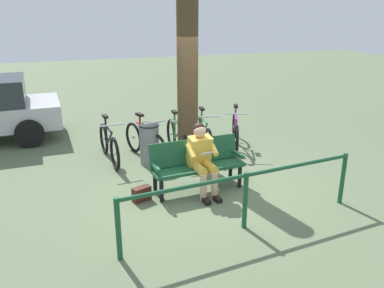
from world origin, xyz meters
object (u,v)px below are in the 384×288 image
at_px(bicycle_orange, 145,142).
at_px(tree_trunk, 188,81).
at_px(person_reading, 202,156).
at_px(bicycle_green, 203,135).
at_px(bicycle_silver, 235,132).
at_px(bench, 196,161).
at_px(bicycle_purple, 109,145).
at_px(litter_bin, 149,144).
at_px(handbag, 142,194).
at_px(bicycle_blue, 177,139).

bearing_deg(bicycle_orange, tree_trunk, 40.87).
bearing_deg(person_reading, bicycle_green, -115.24).
height_order(bicycle_silver, bicycle_orange, same).
distance_m(bicycle_silver, bicycle_orange, 2.10).
xyz_separation_m(tree_trunk, bicycle_silver, (-1.33, -0.51, -1.31)).
xyz_separation_m(bench, bicycle_purple, (1.20, -1.85, -0.15)).
xyz_separation_m(tree_trunk, litter_bin, (0.75, -0.18, -1.26)).
bearing_deg(bench, bicycle_green, -117.98).
distance_m(person_reading, bicycle_silver, 2.51).
xyz_separation_m(bicycle_silver, bicycle_purple, (2.83, -0.10, 0.00)).
bearing_deg(litter_bin, handbag, 70.50).
relative_size(handbag, bicycle_blue, 0.18).
distance_m(bench, bicycle_blue, 1.71).
distance_m(bicycle_green, bicycle_orange, 1.32).
height_order(handbag, bicycle_silver, bicycle_silver).
xyz_separation_m(bicycle_blue, bicycle_purple, (1.41, -0.16, 0.00)).
distance_m(bicycle_orange, bicycle_purple, 0.74).
xyz_separation_m(bicycle_orange, bicycle_purple, (0.73, -0.11, 0.00)).
distance_m(bench, handbag, 1.08).
relative_size(litter_bin, bicycle_orange, 0.51).
xyz_separation_m(bench, person_reading, (-0.03, 0.16, 0.16)).
bearing_deg(bicycle_orange, bicycle_blue, 69.74).
height_order(bench, tree_trunk, tree_trunk).
relative_size(tree_trunk, bicycle_purple, 1.99).
relative_size(handbag, bicycle_green, 0.18).
distance_m(handbag, bicycle_orange, 1.96).
xyz_separation_m(handbag, litter_bin, (-0.55, -1.54, 0.29)).
distance_m(tree_trunk, bicycle_blue, 1.39).
height_order(person_reading, bicycle_green, person_reading).
xyz_separation_m(handbag, bicycle_orange, (-0.53, -1.87, 0.24)).
bearing_deg(bicycle_green, handbag, -34.67).
bearing_deg(person_reading, bicycle_silver, -132.05).
bearing_deg(bicycle_green, bicycle_blue, -72.73).
height_order(handbag, bicycle_green, bicycle_green).
xyz_separation_m(handbag, tree_trunk, (-1.30, -1.36, 1.55)).
relative_size(person_reading, bicycle_blue, 0.71).
bearing_deg(bicycle_purple, tree_trunk, 64.39).
bearing_deg(bicycle_green, bicycle_orange, -79.01).
bearing_deg(bench, person_reading, 99.15).
bearing_deg(bicycle_orange, litter_bin, -13.81).
xyz_separation_m(bench, tree_trunk, (-0.30, -1.24, 1.16)).
relative_size(bicycle_silver, bicycle_purple, 0.93).
bearing_deg(bench, handbag, 4.59).
bearing_deg(bicycle_purple, litter_bin, 56.28).
height_order(person_reading, bicycle_purple, person_reading).
bearing_deg(bicycle_blue, litter_bin, -64.53).
bearing_deg(litter_bin, person_reading, 107.21).
bearing_deg(bicycle_blue, bicycle_purple, -93.08).
relative_size(person_reading, bicycle_green, 0.72).
bearing_deg(bicycle_purple, person_reading, 28.12).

